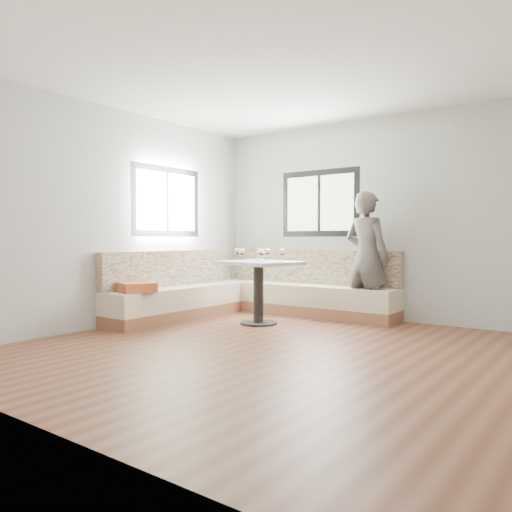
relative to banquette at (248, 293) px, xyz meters
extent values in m
cube|color=brown|center=(1.59, -1.62, -0.33)|extent=(5.00, 5.00, 0.01)
cube|color=white|center=(1.59, -1.62, 2.47)|extent=(5.00, 5.00, 0.01)
cube|color=#B7B7B2|center=(1.59, 0.88, 1.07)|extent=(5.00, 0.01, 2.80)
cube|color=#B7B7B2|center=(1.59, -4.12, 1.07)|extent=(5.00, 0.01, 2.80)
cube|color=#B7B7B2|center=(-0.91, -1.62, 1.07)|extent=(0.01, 5.00, 2.80)
cube|color=black|center=(0.69, 0.87, 1.32)|extent=(1.30, 0.02, 1.00)
cube|color=black|center=(-0.90, -0.72, 1.32)|extent=(0.02, 1.30, 1.00)
cube|color=#965E3F|center=(0.54, 0.61, -0.25)|extent=(2.90, 0.55, 0.16)
cube|color=#F2E0C4|center=(0.54, 0.61, -0.03)|extent=(2.90, 0.55, 0.29)
cube|color=beige|center=(0.54, 0.81, 0.37)|extent=(2.90, 0.14, 0.50)
cube|color=#965E3F|center=(-0.64, -0.79, -0.25)|extent=(0.55, 2.25, 0.16)
cube|color=#F2E0C4|center=(-0.64, -0.79, -0.03)|extent=(0.55, 2.25, 0.29)
cube|color=beige|center=(-0.84, -0.79, 0.37)|extent=(0.14, 2.25, 0.50)
cube|color=#CC4E35|center=(-0.54, -1.59, 0.18)|extent=(0.52, 0.52, 0.12)
cylinder|color=black|center=(0.52, -0.43, -0.32)|extent=(0.49, 0.49, 0.02)
cylinder|color=black|center=(0.52, -0.43, 0.06)|extent=(0.13, 0.13, 0.78)
cube|color=white|center=(0.52, -0.43, 0.47)|extent=(1.15, 0.98, 0.04)
imported|color=#56514D|center=(1.59, 0.56, 0.54)|extent=(0.70, 0.52, 1.75)
cylinder|color=white|center=(0.44, -0.34, 0.51)|extent=(0.09, 0.09, 0.04)
sphere|color=black|center=(0.46, -0.33, 0.52)|extent=(0.02, 0.02, 0.02)
sphere|color=black|center=(0.43, -0.33, 0.52)|extent=(0.02, 0.02, 0.02)
sphere|color=black|center=(0.45, -0.35, 0.52)|extent=(0.02, 0.02, 0.02)
cylinder|color=white|center=(0.23, -0.51, 0.50)|extent=(0.06, 0.06, 0.01)
cylinder|color=white|center=(0.23, -0.51, 0.54)|extent=(0.01, 0.01, 0.08)
ellipsoid|color=white|center=(0.23, -0.51, 0.62)|extent=(0.08, 0.08, 0.09)
cylinder|color=#490710|center=(0.23, -0.51, 0.60)|extent=(0.05, 0.05, 0.02)
cylinder|color=white|center=(0.41, -0.64, 0.50)|extent=(0.06, 0.06, 0.01)
cylinder|color=white|center=(0.41, -0.64, 0.54)|extent=(0.01, 0.01, 0.08)
ellipsoid|color=white|center=(0.41, -0.64, 0.62)|extent=(0.08, 0.08, 0.09)
cylinder|color=#490710|center=(0.41, -0.64, 0.60)|extent=(0.05, 0.05, 0.02)
cylinder|color=white|center=(0.65, -0.57, 0.50)|extent=(0.06, 0.06, 0.01)
cylinder|color=white|center=(0.65, -0.57, 0.54)|extent=(0.01, 0.01, 0.08)
ellipsoid|color=white|center=(0.65, -0.57, 0.62)|extent=(0.08, 0.08, 0.09)
cylinder|color=#490710|center=(0.65, -0.57, 0.60)|extent=(0.05, 0.05, 0.02)
cylinder|color=white|center=(0.59, -0.33, 0.50)|extent=(0.06, 0.06, 0.01)
cylinder|color=white|center=(0.59, -0.33, 0.54)|extent=(0.01, 0.01, 0.08)
ellipsoid|color=white|center=(0.59, -0.33, 0.62)|extent=(0.08, 0.08, 0.09)
cylinder|color=#490710|center=(0.59, -0.33, 0.60)|extent=(0.05, 0.05, 0.02)
cylinder|color=white|center=(0.84, -0.38, 0.50)|extent=(0.06, 0.06, 0.01)
cylinder|color=white|center=(0.84, -0.38, 0.54)|extent=(0.01, 0.01, 0.08)
ellipsoid|color=white|center=(0.84, -0.38, 0.62)|extent=(0.08, 0.08, 0.09)
cylinder|color=#490710|center=(0.84, -0.38, 0.60)|extent=(0.05, 0.05, 0.02)
cylinder|color=white|center=(0.38, -0.23, 0.50)|extent=(0.06, 0.06, 0.01)
cylinder|color=white|center=(0.38, -0.23, 0.54)|extent=(0.01, 0.01, 0.08)
ellipsoid|color=white|center=(0.38, -0.23, 0.62)|extent=(0.08, 0.08, 0.09)
cylinder|color=#490710|center=(0.38, -0.23, 0.60)|extent=(0.05, 0.05, 0.02)
camera|label=1|loc=(4.37, -5.70, 0.79)|focal=35.00mm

